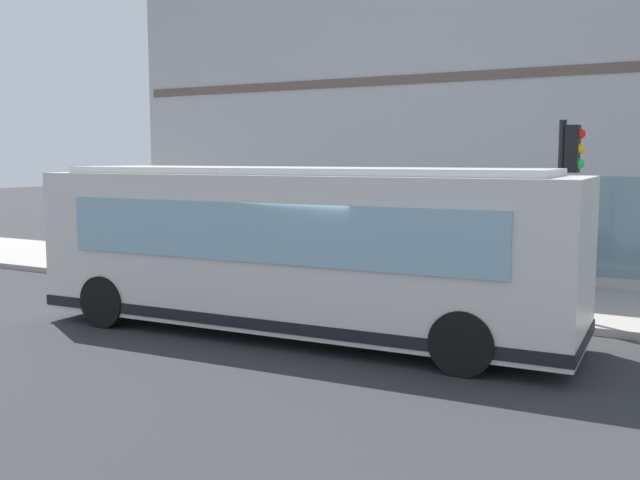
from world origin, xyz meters
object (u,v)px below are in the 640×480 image
object	(u,v)px
traffic_light_near_corner	(568,181)
city_bus_nearside	(297,251)
pedestrian_by_light_pole	(445,253)
pedestrian_near_building_entrance	(571,248)

from	to	relation	value
traffic_light_near_corner	city_bus_nearside	bearing A→B (deg)	127.94
traffic_light_near_corner	pedestrian_by_light_pole	bearing A→B (deg)	69.96
traffic_light_near_corner	pedestrian_by_light_pole	world-z (taller)	traffic_light_near_corner
pedestrian_near_building_entrance	pedestrian_by_light_pole	world-z (taller)	pedestrian_near_building_entrance
pedestrian_near_building_entrance	city_bus_nearside	bearing A→B (deg)	150.09
city_bus_nearside	pedestrian_near_building_entrance	size ratio (longest dim) A/B	5.99
pedestrian_near_building_entrance	traffic_light_near_corner	bearing A→B (deg)	-172.23
pedestrian_near_building_entrance	pedestrian_by_light_pole	distance (m)	3.19
pedestrian_near_building_entrance	pedestrian_by_light_pole	bearing A→B (deg)	133.06
traffic_light_near_corner	pedestrian_near_building_entrance	size ratio (longest dim) A/B	2.25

